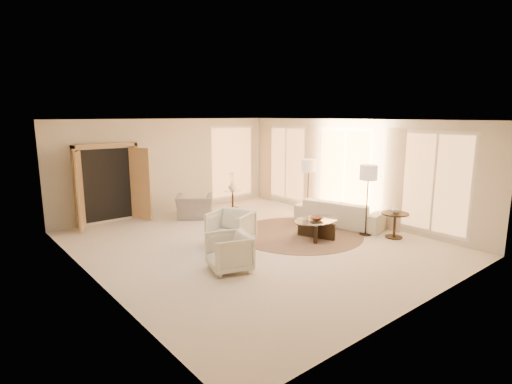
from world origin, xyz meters
TOP-DOWN VIEW (x-y plane):
  - room at (0.00, 0.00)m, footprint 7.04×8.04m
  - windows_right at (3.45, 0.10)m, footprint 0.10×6.40m
  - window_back_corner at (2.30, 3.95)m, footprint 1.70×0.10m
  - curtains_right at (3.40, 1.00)m, footprint 0.06×5.20m
  - french_doors at (-1.90, 3.82)m, footprint 1.95×0.66m
  - area_rug at (1.34, -0.13)m, footprint 3.72×3.72m
  - sofa at (2.80, -0.22)m, footprint 1.46×2.49m
  - armchair_left at (-0.51, 0.17)m, footprint 1.12×1.15m
  - armchair_right at (-1.36, -0.94)m, footprint 0.90×0.94m
  - accent_chair at (0.17, 2.88)m, footprint 1.21×1.12m
  - coffee_table at (1.42, -0.63)m, footprint 1.51×1.51m
  - end_table at (2.90, -1.80)m, footprint 0.65×0.65m
  - side_table at (1.67, 3.10)m, footprint 0.51×0.51m
  - floor_lamp_near at (2.66, 0.82)m, footprint 0.41×0.41m
  - floor_lamp_far at (2.56, -1.22)m, footprint 0.42×0.42m
  - bowl at (1.42, -0.63)m, footprint 0.37×0.37m
  - end_vase at (2.90, -1.80)m, footprint 0.22×0.22m
  - side_vase at (1.67, 3.10)m, footprint 0.31×0.31m

SIDE VIEW (x-z plane):
  - area_rug at x=1.34m, z-range 0.00..0.01m
  - coffee_table at x=1.42m, z-range 0.06..0.51m
  - sofa at x=2.80m, z-range 0.00..0.68m
  - side_table at x=1.67m, z-range 0.06..0.66m
  - armchair_right at x=-1.36m, z-range 0.00..0.78m
  - end_table at x=2.90m, z-range 0.11..0.72m
  - accent_chair at x=0.17m, z-range 0.00..0.89m
  - armchair_left at x=-0.51m, z-range 0.00..0.90m
  - bowl at x=1.42m, z-range 0.45..0.53m
  - end_vase at x=2.90m, z-range 0.61..0.79m
  - side_vase at x=1.67m, z-range 0.59..0.87m
  - french_doors at x=-1.90m, z-range -0.01..2.15m
  - curtains_right at x=3.40m, z-range 0.00..2.60m
  - windows_right at x=3.45m, z-range 0.15..2.55m
  - window_back_corner at x=2.30m, z-range 0.15..2.55m
  - room at x=0.00m, z-range -0.02..2.81m
  - floor_lamp_near at x=2.66m, z-range 0.59..2.28m
  - floor_lamp_far at x=2.56m, z-range 0.61..2.34m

